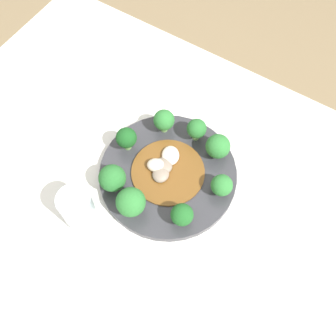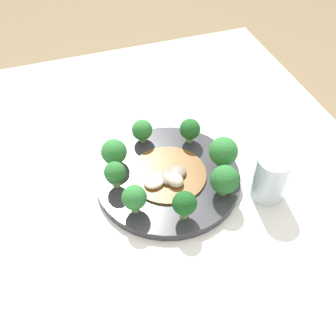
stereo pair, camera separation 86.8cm
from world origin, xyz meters
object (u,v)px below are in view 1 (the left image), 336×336
at_px(plate, 168,174).
at_px(broccoli_southwest, 112,178).
at_px(broccoli_northwest, 164,120).
at_px(broccoli_southeast, 182,215).
at_px(broccoli_west, 126,138).
at_px(broccoli_east, 222,185).
at_px(broccoli_northeast, 218,146).
at_px(broccoli_north, 197,129).
at_px(drinking_glass, 78,209).
at_px(stirfry_center, 166,169).
at_px(broccoli_south, 130,202).

xyz_separation_m(plate, broccoli_southwest, (-0.08, -0.09, 0.05)).
bearing_deg(broccoli_northwest, broccoli_southeast, -48.39).
bearing_deg(broccoli_west, broccoli_east, 3.67).
bearing_deg(plate, broccoli_northeast, 55.03).
relative_size(broccoli_west, broccoli_northeast, 1.02).
xyz_separation_m(broccoli_north, broccoli_east, (0.11, -0.09, -0.01)).
bearing_deg(drinking_glass, plate, 60.78).
xyz_separation_m(broccoli_east, stirfry_center, (-0.12, -0.02, -0.02)).
bearing_deg(drinking_glass, broccoli_northeast, 58.69).
height_order(broccoli_west, broccoli_northeast, broccoli_west).
distance_m(broccoli_southeast, broccoli_west, 0.21).
height_order(plate, drinking_glass, drinking_glass).
xyz_separation_m(broccoli_northwest, broccoli_east, (0.18, -0.07, -0.01)).
relative_size(broccoli_southwest, broccoli_south, 0.88).
bearing_deg(broccoli_east, plate, -170.24).
xyz_separation_m(broccoli_northwest, broccoli_south, (0.05, -0.20, 0.01)).
xyz_separation_m(broccoli_west, drinking_glass, (0.01, -0.18, -0.01)).
bearing_deg(broccoli_west, stirfry_center, -1.80).
bearing_deg(broccoli_southwest, stirfry_center, 51.51).
height_order(broccoli_north, broccoli_northeast, same).
relative_size(broccoli_west, broccoli_south, 0.83).
distance_m(broccoli_northwest, broccoli_east, 0.19).
height_order(broccoli_north, broccoli_southwest, broccoli_southwest).
distance_m(broccoli_northwest, drinking_glass, 0.26).
bearing_deg(stirfry_center, broccoli_northeast, 51.42).
bearing_deg(broccoli_south, broccoli_north, 84.18).
height_order(broccoli_southwest, broccoli_south, broccoli_south).
bearing_deg(broccoli_north, broccoli_south, -95.82).
xyz_separation_m(plate, stirfry_center, (-0.01, 0.00, 0.01)).
xyz_separation_m(broccoli_north, broccoli_northwest, (-0.07, -0.02, 0.00)).
distance_m(plate, broccoli_west, 0.12).
bearing_deg(broccoli_southeast, plate, 136.23).
relative_size(plate, broccoli_east, 5.49).
height_order(broccoli_north, stirfry_center, broccoli_north).
relative_size(broccoli_northwest, broccoli_east, 1.14).
height_order(broccoli_west, broccoli_northwest, same).
bearing_deg(broccoli_south, broccoli_northeast, 68.34).
distance_m(broccoli_west, broccoli_south, 0.15).
relative_size(broccoli_north, stirfry_center, 0.38).
bearing_deg(broccoli_east, broccoli_northwest, 159.61).
xyz_separation_m(broccoli_northeast, drinking_glass, (-0.16, -0.27, -0.00)).
xyz_separation_m(broccoli_southwest, broccoli_west, (-0.03, 0.09, 0.00)).
distance_m(broccoli_west, stirfry_center, 0.10).
distance_m(broccoli_south, stirfry_center, 0.12).
height_order(broccoli_southeast, broccoli_west, broccoli_west).
height_order(broccoli_north, broccoli_east, broccoli_north).
bearing_deg(broccoli_southeast, broccoli_northwest, 131.61).
bearing_deg(broccoli_northwest, plate, -53.15).
xyz_separation_m(broccoli_north, broccoli_southeast, (0.07, -0.18, -0.00)).
height_order(plate, broccoli_southeast, broccoli_southeast).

